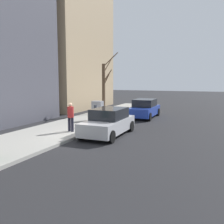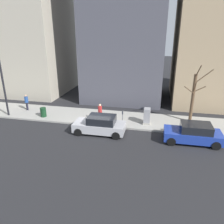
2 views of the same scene
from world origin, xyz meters
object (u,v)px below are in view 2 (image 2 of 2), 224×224
Objects in this scene: bare_tree at (193,97)px; pedestrian_near_meter at (100,112)px; trash_bin at (43,112)px; streetlamp at (0,77)px; parked_car_blue at (193,133)px; parked_car_silver at (100,125)px; pedestrian_midblock at (26,101)px; utility_box at (147,116)px; parking_meter at (123,117)px.

pedestrian_near_meter is (-1.61, 8.10, -1.45)m from bare_tree.
trash_bin is at bearing -77.33° from pedestrian_near_meter.
bare_tree reaches higher than trash_bin.
streetlamp is 3.92× the size of pedestrian_near_meter.
bare_tree is at bearing -4.31° from parked_car_blue.
trash_bin is at bearing -80.30° from streetlamp.
streetlamp is (1.46, 9.87, 3.28)m from parked_car_silver.
parked_car_silver is 0.65× the size of streetlamp.
pedestrian_midblock is at bearing -87.00° from pedestrian_near_meter.
utility_box is at bearing 106.93° from pedestrian_near_meter.
parking_meter is at bearing -89.16° from streetlamp.
parking_meter is 0.25× the size of bare_tree.
pedestrian_midblock is (-0.27, 16.41, -1.45)m from bare_tree.
streetlamp is (-1.02, 13.53, 3.17)m from utility_box.
parked_car_silver is 2.54× the size of pedestrian_midblock.
bare_tree is (3.78, -0.25, 1.80)m from parked_car_blue.
parked_car_silver is 4.42m from utility_box.
pedestrian_midblock is at bearing -26.30° from streetlamp.
trash_bin is (2.08, 6.26, -0.14)m from parked_car_silver.
parking_meter is at bearing -145.91° from pedestrian_midblock.
utility_box reaches higher than parked_car_blue.
bare_tree is at bearing -82.56° from streetlamp.
utility_box is 4.25m from pedestrian_near_meter.
trash_bin is (0.62, -3.61, -3.42)m from streetlamp.
streetlamp reaches higher than parked_car_blue.
pedestrian_midblock reaches higher than parking_meter.
utility_box is at bearing -67.60° from parking_meter.
utility_box is at bearing -85.70° from streetlamp.
parked_car_silver is at bearing 27.18° from pedestrian_near_meter.
parking_meter is 6.49m from bare_tree.
bare_tree is (2.27, -17.41, -1.48)m from streetlamp.
parked_car_silver is (0.04, 7.29, 0.00)m from parked_car_blue.
parked_car_blue is 8.16m from pedestrian_near_meter.
utility_box is 0.22× the size of streetlamp.
streetlamp reaches higher than parking_meter.
pedestrian_near_meter is (2.17, 7.86, 0.35)m from parked_car_blue.
trash_bin is (2.12, 13.55, -0.14)m from parked_car_blue.
parked_car_blue and parked_car_silver have the same top height.
parking_meter is at bearing -93.28° from trash_bin.
utility_box is 0.86× the size of pedestrian_midblock.
parked_car_blue is 16.55m from pedestrian_midblock.
parked_car_blue reaches higher than trash_bin.
pedestrian_near_meter is at bearing 14.57° from parked_car_silver.
pedestrian_near_meter reaches higher than parked_car_silver.
utility_box is 13.93m from streetlamp.
utility_box is at bearing 107.94° from bare_tree.
pedestrian_midblock reaches higher than utility_box.
streetlamp reaches higher than pedestrian_midblock.
parking_meter is 0.81× the size of pedestrian_near_meter.
pedestrian_midblock reaches higher than parked_car_blue.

